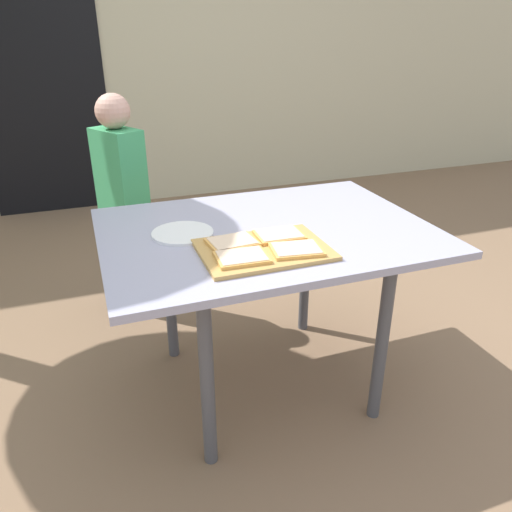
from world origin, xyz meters
name	(u,v)px	position (x,y,z in m)	size (l,w,h in m)	color
ground_plane	(265,381)	(0.00, 0.00, 0.00)	(16.00, 16.00, 0.00)	#816248
house_wall_back	(141,11)	(0.00, 2.64, 1.44)	(8.00, 0.20, 2.87)	beige
house_door	(39,78)	(-0.78, 2.54, 1.00)	(0.90, 0.02, 2.00)	black
dining_table	(266,247)	(0.00, 0.00, 0.61)	(1.16, 0.84, 0.68)	#A5A2BA
cutting_board	(264,250)	(-0.08, -0.18, 0.69)	(0.41, 0.29, 0.01)	tan
pizza_slice_near_right	(296,249)	(0.01, -0.24, 0.70)	(0.17, 0.14, 0.01)	#E8A650
pizza_slice_far_left	(232,242)	(-0.17, -0.12, 0.70)	(0.17, 0.13, 0.01)	#E8A650
pizza_slice_far_right	(280,235)	(0.00, -0.12, 0.70)	(0.16, 0.13, 0.01)	#E8A650
pizza_slice_near_left	(242,257)	(-0.17, -0.24, 0.70)	(0.16, 0.13, 0.01)	#E8A650
plate_white_left	(183,233)	(-0.29, 0.04, 0.69)	(0.21, 0.21, 0.01)	white
child_left	(123,196)	(-0.42, 0.79, 0.61)	(0.24, 0.28, 1.07)	navy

